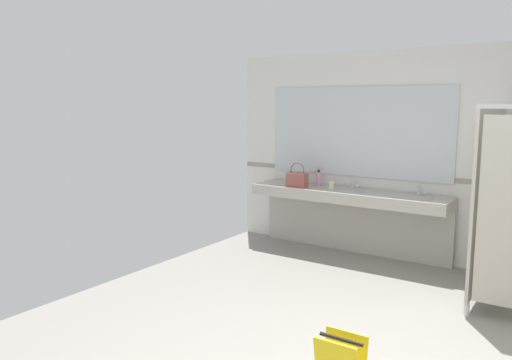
# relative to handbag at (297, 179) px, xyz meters

# --- Properties ---
(wall_back) EXTENTS (6.93, 0.12, 2.61)m
(wall_back) POSITION_rel_handbag_xyz_m (2.37, 0.48, 0.35)
(wall_back) COLOR silver
(wall_back) RESTS_ON ground_plane
(wall_back_tile_band) EXTENTS (6.93, 0.01, 0.06)m
(wall_back_tile_band) POSITION_rel_handbag_xyz_m (2.37, 0.41, 0.09)
(wall_back_tile_band) COLOR #9E937F
(wall_back_tile_band) RESTS_ON wall_back
(vanity_counter) EXTENTS (2.58, 0.53, 0.97)m
(vanity_counter) POSITION_rel_handbag_xyz_m (0.65, 0.22, -0.34)
(vanity_counter) COLOR #B2ADA3
(vanity_counter) RESTS_ON ground_plane
(mirror_panel) EXTENTS (2.48, 0.02, 1.16)m
(mirror_panel) POSITION_rel_handbag_xyz_m (0.65, 0.41, 0.62)
(mirror_panel) COLOR silver
(mirror_panel) RESTS_ON wall_back
(handbag) EXTENTS (0.27, 0.13, 0.33)m
(handbag) POSITION_rel_handbag_xyz_m (0.00, 0.00, 0.00)
(handbag) COLOR #934C42
(handbag) RESTS_ON vanity_counter
(soap_dispenser) EXTENTS (0.07, 0.07, 0.21)m
(soap_dispenser) POSITION_rel_handbag_xyz_m (0.17, 0.29, -0.01)
(soap_dispenser) COLOR #D899B2
(soap_dispenser) RESTS_ON vanity_counter
(paper_cup) EXTENTS (0.07, 0.07, 0.10)m
(paper_cup) POSITION_rel_handbag_xyz_m (0.47, 0.06, -0.05)
(paper_cup) COLOR beige
(paper_cup) RESTS_ON vanity_counter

